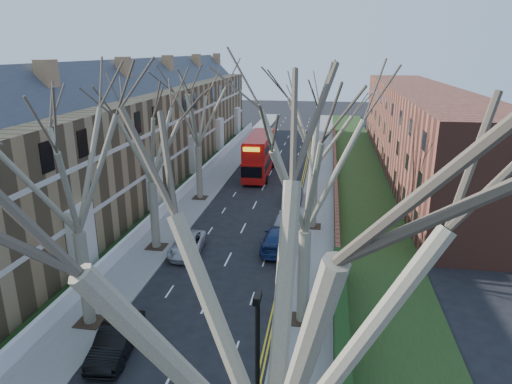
% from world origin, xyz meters
% --- Properties ---
extents(pavement_left, '(3.00, 102.00, 0.12)m').
position_xyz_m(pavement_left, '(-6.00, 39.00, 0.06)').
color(pavement_left, slate).
rests_on(pavement_left, ground).
extents(pavement_right, '(3.00, 102.00, 0.12)m').
position_xyz_m(pavement_right, '(6.00, 39.00, 0.06)').
color(pavement_right, slate).
rests_on(pavement_right, ground).
extents(terrace_left, '(9.70, 78.00, 13.60)m').
position_xyz_m(terrace_left, '(-13.65, 31.00, 5.53)').
color(terrace_left, olive).
rests_on(terrace_left, ground).
extents(flats_right, '(13.97, 54.00, 10.00)m').
position_xyz_m(flats_right, '(17.46, 43.00, 4.98)').
color(flats_right, brown).
rests_on(flats_right, ground).
extents(front_wall_left, '(0.30, 78.00, 1.00)m').
position_xyz_m(front_wall_left, '(-7.65, 31.00, 0.62)').
color(front_wall_left, white).
rests_on(front_wall_left, ground).
extents(grass_verge_right, '(6.00, 102.00, 0.06)m').
position_xyz_m(grass_verge_right, '(10.50, 39.00, 0.15)').
color(grass_verge_right, '#1C3513').
rests_on(grass_verge_right, ground).
extents(tree_left_mid, '(10.50, 10.50, 14.71)m').
position_xyz_m(tree_left_mid, '(-5.70, 6.00, 9.56)').
color(tree_left_mid, '#716651').
rests_on(tree_left_mid, ground).
extents(tree_left_far, '(10.15, 10.15, 14.22)m').
position_xyz_m(tree_left_far, '(-5.70, 16.00, 9.24)').
color(tree_left_far, '#716651').
rests_on(tree_left_far, ground).
extents(tree_left_dist, '(10.50, 10.50, 14.71)m').
position_xyz_m(tree_left_dist, '(-5.70, 28.00, 9.56)').
color(tree_left_dist, '#716651').
rests_on(tree_left_dist, ground).
extents(tree_right_near, '(10.85, 10.85, 15.20)m').
position_xyz_m(tree_right_near, '(5.70, -6.00, 9.86)').
color(tree_right_near, '#716651').
rests_on(tree_right_near, ground).
extents(tree_right_mid, '(10.50, 10.50, 14.71)m').
position_xyz_m(tree_right_mid, '(5.70, 8.00, 9.56)').
color(tree_right_mid, '#716651').
rests_on(tree_right_mid, ground).
extents(tree_right_far, '(10.15, 10.15, 14.22)m').
position_xyz_m(tree_right_far, '(5.70, 22.00, 9.24)').
color(tree_right_far, '#716651').
rests_on(tree_right_far, ground).
extents(double_decker_bus, '(3.00, 11.20, 4.66)m').
position_xyz_m(double_decker_bus, '(-1.23, 37.96, 2.29)').
color(double_decker_bus, '#AF0F0C').
rests_on(double_decker_bus, ground).
extents(car_left_mid, '(1.93, 4.61, 1.48)m').
position_xyz_m(car_left_mid, '(-3.14, 3.89, 0.74)').
color(car_left_mid, black).
rests_on(car_left_mid, ground).
extents(car_left_far, '(2.63, 4.94, 1.32)m').
position_xyz_m(car_left_far, '(-3.16, 15.60, 0.66)').
color(car_left_far, '#AAABB0').
rests_on(car_left_far, ground).
extents(car_right_near, '(2.35, 5.46, 1.57)m').
position_xyz_m(car_right_near, '(3.34, 17.34, 0.78)').
color(car_right_near, navy).
rests_on(car_right_near, ground).
extents(car_right_mid, '(1.98, 4.64, 1.56)m').
position_xyz_m(car_right_mid, '(3.50, 21.45, 0.78)').
color(car_right_mid, '#9DA1A5').
rests_on(car_right_mid, ground).
extents(car_right_far, '(1.65, 4.65, 1.53)m').
position_xyz_m(car_right_far, '(3.63, 28.75, 0.76)').
color(car_right_far, black).
rests_on(car_right_far, ground).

